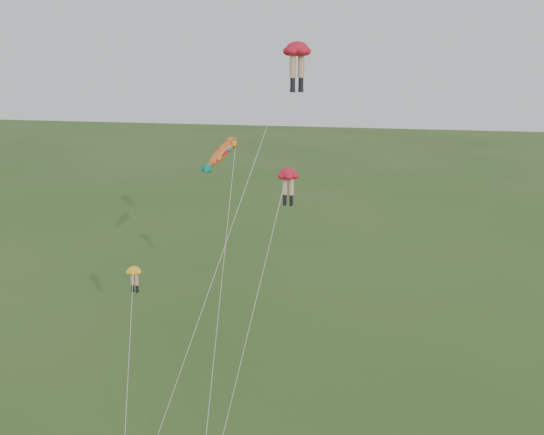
# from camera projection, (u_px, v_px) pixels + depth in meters

# --- Properties ---
(ground) EXTENTS (300.00, 300.00, 0.00)m
(ground) POSITION_uv_depth(u_px,v_px,m) (211.00, 434.00, 34.19)
(ground) COLOR #2D4B1B
(ground) RESTS_ON ground
(legs_kite_red_high) EXTENTS (7.48, 10.29, 21.45)m
(legs_kite_red_high) POSITION_uv_depth(u_px,v_px,m) (296.00, 56.00, 35.14)
(legs_kite_red_high) COLOR red
(legs_kite_red_high) RESTS_ON ground
(legs_kite_red_mid) EXTENTS (3.36, 7.12, 14.65)m
(legs_kite_red_mid) POSITION_uv_depth(u_px,v_px,m) (287.00, 183.00, 33.46)
(legs_kite_red_mid) COLOR red
(legs_kite_red_mid) RESTS_ON ground
(legs_kite_yellow) EXTENTS (3.58, 9.67, 7.74)m
(legs_kite_yellow) POSITION_uv_depth(u_px,v_px,m) (134.00, 278.00, 38.14)
(legs_kite_yellow) COLOR yellow
(legs_kite_yellow) RESTS_ON ground
(fish_kite) EXTENTS (3.33, 12.95, 15.57)m
(fish_kite) POSITION_uv_depth(u_px,v_px,m) (223.00, 153.00, 40.65)
(fish_kite) COLOR gold
(fish_kite) RESTS_ON ground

